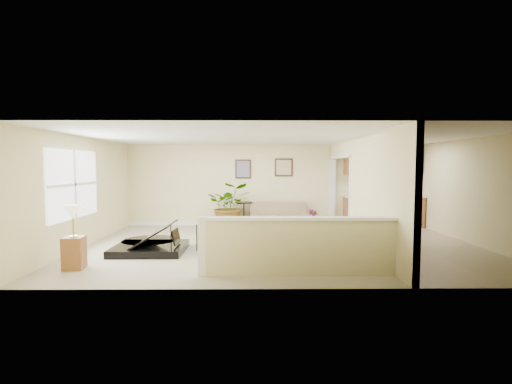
{
  "coord_description": "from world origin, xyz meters",
  "views": [
    {
      "loc": [
        -0.65,
        -8.43,
        1.84
      ],
      "look_at": [
        -0.58,
        0.4,
        1.22
      ],
      "focal_mm": 26.0,
      "sensor_mm": 36.0,
      "label": 1
    }
  ],
  "objects_px": {
    "accent_table": "(244,211)",
    "small_plant": "(312,221)",
    "piano_bench": "(214,235)",
    "palm_plant": "(229,206)",
    "lamp_stand": "(74,242)",
    "loveseat": "(279,216)",
    "piano": "(150,224)"
  },
  "relations": [
    {
      "from": "piano_bench",
      "to": "lamp_stand",
      "type": "relative_size",
      "value": 0.75
    },
    {
      "from": "palm_plant",
      "to": "small_plant",
      "type": "height_order",
      "value": "palm_plant"
    },
    {
      "from": "accent_table",
      "to": "piano_bench",
      "type": "bearing_deg",
      "value": -102.4
    },
    {
      "from": "palm_plant",
      "to": "small_plant",
      "type": "xyz_separation_m",
      "value": [
        2.42,
        -0.15,
        -0.43
      ]
    },
    {
      "from": "accent_table",
      "to": "palm_plant",
      "type": "xyz_separation_m",
      "value": [
        -0.42,
        -0.27,
        0.18
      ]
    },
    {
      "from": "accent_table",
      "to": "small_plant",
      "type": "bearing_deg",
      "value": -11.84
    },
    {
      "from": "piano_bench",
      "to": "loveseat",
      "type": "relative_size",
      "value": 0.48
    },
    {
      "from": "accent_table",
      "to": "loveseat",
      "type": "bearing_deg",
      "value": -12.17
    },
    {
      "from": "accent_table",
      "to": "small_plant",
      "type": "relative_size",
      "value": 1.32
    },
    {
      "from": "loveseat",
      "to": "small_plant",
      "type": "height_order",
      "value": "loveseat"
    },
    {
      "from": "small_plant",
      "to": "piano",
      "type": "bearing_deg",
      "value": -146.08
    },
    {
      "from": "piano",
      "to": "piano_bench",
      "type": "distance_m",
      "value": 1.42
    },
    {
      "from": "palm_plant",
      "to": "accent_table",
      "type": "bearing_deg",
      "value": 33.02
    },
    {
      "from": "piano",
      "to": "piano_bench",
      "type": "bearing_deg",
      "value": 12.1
    },
    {
      "from": "small_plant",
      "to": "lamp_stand",
      "type": "distance_m",
      "value": 6.42
    },
    {
      "from": "loveseat",
      "to": "lamp_stand",
      "type": "relative_size",
      "value": 1.56
    },
    {
      "from": "loveseat",
      "to": "lamp_stand",
      "type": "xyz_separation_m",
      "value": [
        -3.98,
        -4.29,
        0.11
      ]
    },
    {
      "from": "palm_plant",
      "to": "lamp_stand",
      "type": "relative_size",
      "value": 1.19
    },
    {
      "from": "piano",
      "to": "loveseat",
      "type": "distance_m",
      "value": 4.17
    },
    {
      "from": "piano_bench",
      "to": "palm_plant",
      "type": "height_order",
      "value": "palm_plant"
    },
    {
      "from": "piano",
      "to": "lamp_stand",
      "type": "distance_m",
      "value": 1.72
    },
    {
      "from": "accent_table",
      "to": "lamp_stand",
      "type": "distance_m",
      "value": 5.39
    },
    {
      "from": "piano",
      "to": "small_plant",
      "type": "bearing_deg",
      "value": 33.67
    },
    {
      "from": "piano_bench",
      "to": "palm_plant",
      "type": "bearing_deg",
      "value": 85.51
    },
    {
      "from": "piano_bench",
      "to": "loveseat",
      "type": "bearing_deg",
      "value": 57.05
    },
    {
      "from": "small_plant",
      "to": "accent_table",
      "type": "bearing_deg",
      "value": 168.16
    },
    {
      "from": "loveseat",
      "to": "small_plant",
      "type": "relative_size",
      "value": 3.11
    },
    {
      "from": "accent_table",
      "to": "small_plant",
      "type": "xyz_separation_m",
      "value": [
        2.0,
        -0.42,
        -0.24
      ]
    },
    {
      "from": "piano_bench",
      "to": "accent_table",
      "type": "bearing_deg",
      "value": 77.6
    },
    {
      "from": "piano_bench",
      "to": "accent_table",
      "type": "relative_size",
      "value": 1.13
    },
    {
      "from": "lamp_stand",
      "to": "loveseat",
      "type": "bearing_deg",
      "value": 47.15
    },
    {
      "from": "accent_table",
      "to": "small_plant",
      "type": "distance_m",
      "value": 2.06
    }
  ]
}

